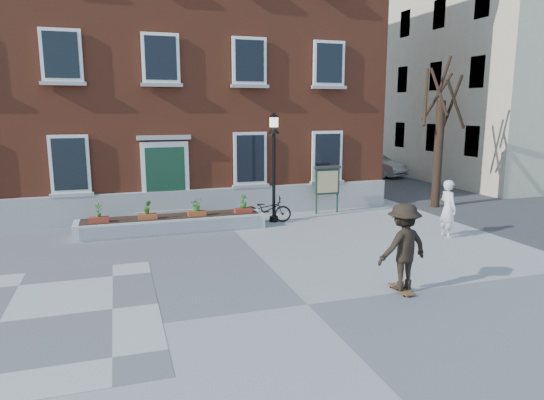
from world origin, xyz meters
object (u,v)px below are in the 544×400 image
object	(u,v)px
lamp_post	(274,152)
bicycle	(267,210)
parked_car	(373,165)
bystander	(448,209)
notice_board	(327,181)
skateboarder	(403,247)

from	to	relation	value
lamp_post	bicycle	bearing A→B (deg)	-177.46
parked_car	bystander	distance (m)	14.48
bicycle	notice_board	bearing A→B (deg)	-59.61
bicycle	notice_board	distance (m)	2.96
bicycle	lamp_post	size ratio (longest dim) A/B	0.45
parked_car	notice_board	bearing A→B (deg)	-152.18
lamp_post	skateboarder	xyz separation A→B (m)	(0.58, -7.47, -1.49)
parked_car	skateboarder	size ratio (longest dim) A/B	2.05
skateboarder	bicycle	bearing A→B (deg)	96.58
bicycle	skateboarder	xyz separation A→B (m)	(0.86, -7.46, 0.59)
bicycle	lamp_post	xyz separation A→B (m)	(0.28, 0.01, 2.07)
parked_car	skateboarder	xyz separation A→B (m)	(-9.01, -17.32, 0.36)
bicycle	bystander	size ratio (longest dim) A/B	0.96
skateboarder	lamp_post	bearing A→B (deg)	94.46
notice_board	skateboarder	bearing A→B (deg)	-102.82
parked_car	bystander	xyz separation A→B (m)	(-4.97, -13.60, 0.24)
bicycle	bystander	world-z (taller)	bystander
bystander	lamp_post	world-z (taller)	lamp_post
bicycle	lamp_post	bearing A→B (deg)	-73.25
lamp_post	notice_board	size ratio (longest dim) A/B	2.10
bystander	notice_board	size ratio (longest dim) A/B	0.99
bystander	lamp_post	xyz separation A→B (m)	(-4.63, 3.76, 1.61)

